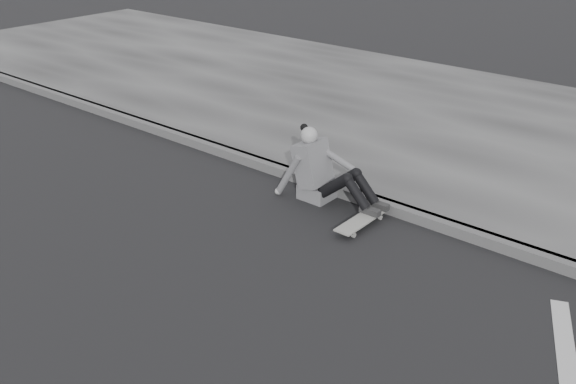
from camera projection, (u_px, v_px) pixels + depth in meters
name	position (u px, v px, depth m)	size (l,w,h in m)	color
ground	(187.00, 294.00, 5.82)	(80.00, 80.00, 0.00)	black
curb	(350.00, 194.00, 7.58)	(24.00, 0.16, 0.12)	#4A4A4A
sidewalk	(464.00, 127.00, 9.68)	(24.00, 6.00, 0.12)	#3E3E3E
skateboard	(362.00, 220.00, 6.95)	(0.20, 0.78, 0.09)	gray
seated_woman	(322.00, 172.00, 7.42)	(1.38, 0.46, 0.88)	#5A5B5D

